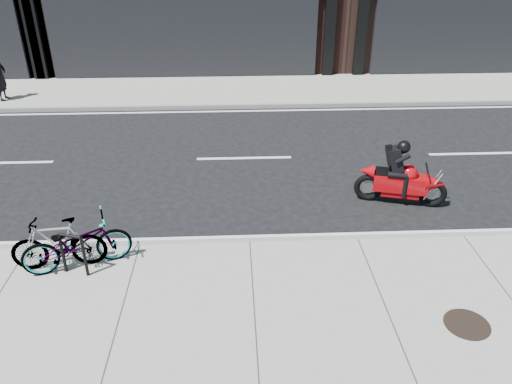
{
  "coord_description": "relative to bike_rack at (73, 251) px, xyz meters",
  "views": [
    {
      "loc": [
        -0.25,
        -9.62,
        5.25
      ],
      "look_at": [
        0.14,
        -1.51,
        0.9
      ],
      "focal_mm": 35.0,
      "sensor_mm": 36.0,
      "label": 1
    }
  ],
  "objects": [
    {
      "name": "ground",
      "position": [
        2.91,
        2.8,
        -0.58
      ],
      "size": [
        120.0,
        120.0,
        0.0
      ],
      "primitive_type": "plane",
      "color": "black",
      "rests_on": "ground"
    },
    {
      "name": "sidewalk_near",
      "position": [
        2.91,
        -2.2,
        -0.51
      ],
      "size": [
        60.0,
        6.0,
        0.13
      ],
      "primitive_type": "cube",
      "color": "gray",
      "rests_on": "ground"
    },
    {
      "name": "sidewalk_far",
      "position": [
        2.91,
        10.55,
        -0.51
      ],
      "size": [
        60.0,
        3.5,
        0.13
      ],
      "primitive_type": "cube",
      "color": "gray",
      "rests_on": "ground"
    },
    {
      "name": "bike_rack",
      "position": [
        0.0,
        0.0,
        0.0
      ],
      "size": [
        0.44,
        0.18,
        0.77
      ],
      "rotation": [
        0.0,
        0.0,
        -0.31
      ],
      "color": "black",
      "rests_on": "sidewalk_near"
    },
    {
      "name": "bicycle_front",
      "position": [
        0.02,
        0.2,
        0.02
      ],
      "size": [
        1.88,
        1.16,
        0.93
      ],
      "primitive_type": "imported",
      "rotation": [
        0.0,
        0.0,
        1.9
      ],
      "color": "gray",
      "rests_on": "sidewalk_near"
    },
    {
      "name": "bicycle_rear",
      "position": [
        -0.29,
        0.2,
        0.02
      ],
      "size": [
        1.59,
        0.61,
        0.93
      ],
      "primitive_type": "imported",
      "rotation": [
        0.0,
        0.0,
        4.82
      ],
      "color": "gray",
      "rests_on": "sidewalk_near"
    },
    {
      "name": "motorcycle",
      "position": [
        6.22,
        2.31,
        0.0
      ],
      "size": [
        1.88,
        0.84,
        1.43
      ],
      "rotation": [
        0.0,
        0.0,
        -0.27
      ],
      "color": "black",
      "rests_on": "ground"
    },
    {
      "name": "manhole_cover",
      "position": [
        5.98,
        -1.5,
        -0.44
      ],
      "size": [
        0.73,
        0.73,
        0.02
      ],
      "primitive_type": "cylinder",
      "rotation": [
        0.0,
        0.0,
        -0.12
      ],
      "color": "black",
      "rests_on": "sidewalk_near"
    }
  ]
}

